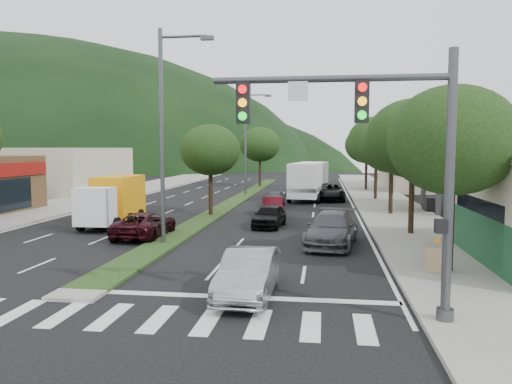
# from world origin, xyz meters

# --- Properties ---
(ground) EXTENTS (160.00, 160.00, 0.00)m
(ground) POSITION_xyz_m (0.00, 0.00, 0.00)
(ground) COLOR black
(ground) RESTS_ON ground
(sidewalk_right) EXTENTS (5.00, 90.00, 0.15)m
(sidewalk_right) POSITION_xyz_m (12.50, 25.00, 0.07)
(sidewalk_right) COLOR gray
(sidewalk_right) RESTS_ON ground
(sidewalk_left) EXTENTS (6.00, 90.00, 0.15)m
(sidewalk_left) POSITION_xyz_m (-13.00, 25.00, 0.07)
(sidewalk_left) COLOR gray
(sidewalk_left) RESTS_ON ground
(median) EXTENTS (1.60, 56.00, 0.12)m
(median) POSITION_xyz_m (0.00, 28.00, 0.06)
(median) COLOR #1A3513
(median) RESTS_ON ground
(crosswalk) EXTENTS (19.00, 2.20, 0.01)m
(crosswalk) POSITION_xyz_m (0.00, -2.00, 0.01)
(crosswalk) COLOR silver
(crosswalk) RESTS_ON ground
(traffic_signal) EXTENTS (6.12, 0.40, 7.00)m
(traffic_signal) POSITION_xyz_m (9.03, -1.54, 4.65)
(traffic_signal) COLOR #47494C
(traffic_signal) RESTS_ON ground
(gas_canopy) EXTENTS (12.20, 8.20, 5.25)m
(gas_canopy) POSITION_xyz_m (19.00, 22.00, 4.65)
(gas_canopy) COLOR silver
(gas_canopy) RESTS_ON ground
(bldg_left_far) EXTENTS (9.00, 14.00, 4.60)m
(bldg_left_far) POSITION_xyz_m (-19.00, 34.00, 2.30)
(bldg_left_far) COLOR #B3AB8E
(bldg_left_far) RESTS_ON ground
(bldg_right_far) EXTENTS (10.00, 16.00, 5.20)m
(bldg_right_far) POSITION_xyz_m (19.50, 44.00, 2.60)
(bldg_right_far) COLOR #B3AB8E
(bldg_right_far) RESTS_ON ground
(tree_r_a) EXTENTS (4.60, 4.60, 6.63)m
(tree_r_a) POSITION_xyz_m (12.00, 4.00, 4.82)
(tree_r_a) COLOR black
(tree_r_a) RESTS_ON sidewalk_right
(tree_r_b) EXTENTS (4.80, 4.80, 6.94)m
(tree_r_b) POSITION_xyz_m (12.00, 12.00, 5.04)
(tree_r_b) COLOR black
(tree_r_b) RESTS_ON sidewalk_right
(tree_r_c) EXTENTS (4.40, 4.40, 6.48)m
(tree_r_c) POSITION_xyz_m (12.00, 20.00, 4.75)
(tree_r_c) COLOR black
(tree_r_c) RESTS_ON sidewalk_right
(tree_r_d) EXTENTS (5.00, 5.00, 7.17)m
(tree_r_d) POSITION_xyz_m (12.00, 30.00, 5.18)
(tree_r_d) COLOR black
(tree_r_d) RESTS_ON sidewalk_right
(tree_r_e) EXTENTS (4.60, 4.60, 6.71)m
(tree_r_e) POSITION_xyz_m (12.00, 40.00, 4.89)
(tree_r_e) COLOR black
(tree_r_e) RESTS_ON sidewalk_right
(tree_med_near) EXTENTS (4.00, 4.00, 6.02)m
(tree_med_near) POSITION_xyz_m (0.00, 18.00, 4.43)
(tree_med_near) COLOR black
(tree_med_near) RESTS_ON median
(tree_med_far) EXTENTS (4.80, 4.80, 6.94)m
(tree_med_far) POSITION_xyz_m (0.00, 44.00, 5.01)
(tree_med_far) COLOR black
(tree_med_far) RESTS_ON median
(streetlight_near) EXTENTS (2.60, 0.25, 10.00)m
(streetlight_near) POSITION_xyz_m (0.21, 8.00, 5.58)
(streetlight_near) COLOR #47494C
(streetlight_near) RESTS_ON ground
(streetlight_mid) EXTENTS (2.60, 0.25, 10.00)m
(streetlight_mid) POSITION_xyz_m (0.21, 33.00, 5.58)
(streetlight_mid) COLOR #47494C
(streetlight_mid) RESTS_ON ground
(sedan_silver) EXTENTS (1.62, 4.36, 1.42)m
(sedan_silver) POSITION_xyz_m (5.24, 0.36, 0.71)
(sedan_silver) COLOR #93959A
(sedan_silver) RESTS_ON ground
(suv_maroon) EXTENTS (2.24, 4.73, 1.31)m
(suv_maroon) POSITION_xyz_m (-1.55, 9.72, 0.65)
(suv_maroon) COLOR black
(suv_maroon) RESTS_ON ground
(car_queue_a) EXTENTS (1.89, 3.95, 1.30)m
(car_queue_a) POSITION_xyz_m (4.39, 13.94, 0.65)
(car_queue_a) COLOR black
(car_queue_a) RESTS_ON ground
(car_queue_b) EXTENTS (2.86, 5.54, 1.54)m
(car_queue_b) POSITION_xyz_m (7.89, 8.94, 0.77)
(car_queue_b) COLOR #4A4A4F
(car_queue_b) RESTS_ON ground
(car_queue_c) EXTENTS (1.84, 3.98, 1.26)m
(car_queue_c) POSITION_xyz_m (4.06, 18.94, 0.63)
(car_queue_c) COLOR #460B12
(car_queue_c) RESTS_ON ground
(car_queue_d) EXTENTS (2.65, 5.39, 1.47)m
(car_queue_d) POSITION_xyz_m (8.03, 29.40, 0.74)
(car_queue_d) COLOR black
(car_queue_d) RESTS_ON ground
(car_queue_e) EXTENTS (1.61, 3.62, 1.21)m
(car_queue_e) POSITION_xyz_m (3.65, 24.40, 0.60)
(car_queue_e) COLOR #46454A
(car_queue_e) RESTS_ON ground
(car_queue_f) EXTENTS (1.95, 4.59, 1.32)m
(car_queue_f) POSITION_xyz_m (4.79, 34.40, 0.66)
(car_queue_f) COLOR black
(car_queue_f) RESTS_ON ground
(box_truck) EXTENTS (2.37, 5.88, 2.88)m
(box_truck) POSITION_xyz_m (-4.76, 13.35, 1.36)
(box_truck) COLOR white
(box_truck) RESTS_ON ground
(motorhome) EXTENTS (3.60, 8.80, 3.28)m
(motorhome) POSITION_xyz_m (6.22, 29.85, 1.75)
(motorhome) COLOR white
(motorhome) RESTS_ON ground
(a_frame_sign) EXTENTS (0.70, 0.76, 1.25)m
(a_frame_sign) POSITION_xyz_m (11.39, 3.63, 0.70)
(a_frame_sign) COLOR tan
(a_frame_sign) RESTS_ON sidewalk_right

